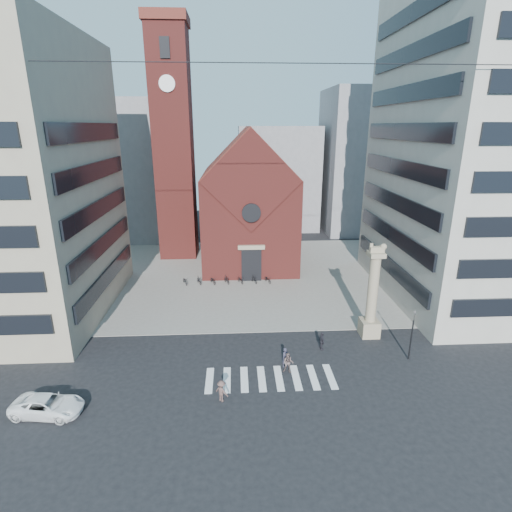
# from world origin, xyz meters

# --- Properties ---
(ground) EXTENTS (120.00, 120.00, 0.00)m
(ground) POSITION_xyz_m (0.00, 0.00, 0.00)
(ground) COLOR black
(ground) RESTS_ON ground
(piazza) EXTENTS (46.00, 30.00, 0.05)m
(piazza) POSITION_xyz_m (0.00, 19.00, 0.03)
(piazza) COLOR gray
(piazza) RESTS_ON ground
(zebra_crossing) EXTENTS (10.20, 3.20, 0.01)m
(zebra_crossing) POSITION_xyz_m (0.55, -3.00, 0.01)
(zebra_crossing) COLOR white
(zebra_crossing) RESTS_ON ground
(church) EXTENTS (12.00, 16.65, 18.00)m
(church) POSITION_xyz_m (0.00, 25.04, 7.98)
(church) COLOR maroon
(church) RESTS_ON ground
(campanile) EXTENTS (5.50, 5.50, 31.20)m
(campanile) POSITION_xyz_m (-10.00, 28.00, 15.74)
(campanile) COLOR maroon
(campanile) RESTS_ON ground
(building_right) EXTENTS (18.00, 22.00, 32.00)m
(building_right) POSITION_xyz_m (24.00, 12.00, 16.00)
(building_right) COLOR #ADA79D
(building_right) RESTS_ON ground
(bg_block_left) EXTENTS (16.00, 14.00, 22.00)m
(bg_block_left) POSITION_xyz_m (-20.00, 40.00, 11.00)
(bg_block_left) COLOR gray
(bg_block_left) RESTS_ON ground
(bg_block_mid) EXTENTS (14.00, 12.00, 18.00)m
(bg_block_mid) POSITION_xyz_m (6.00, 45.00, 9.00)
(bg_block_mid) COLOR gray
(bg_block_mid) RESTS_ON ground
(bg_block_right) EXTENTS (16.00, 14.00, 24.00)m
(bg_block_right) POSITION_xyz_m (22.00, 42.00, 12.00)
(bg_block_right) COLOR gray
(bg_block_right) RESTS_ON ground
(lion_column) EXTENTS (1.63, 1.60, 8.68)m
(lion_column) POSITION_xyz_m (10.01, 3.00, 3.46)
(lion_column) COLOR gray
(lion_column) RESTS_ON ground
(traffic_light) EXTENTS (0.13, 0.16, 4.30)m
(traffic_light) POSITION_xyz_m (12.00, -1.00, 2.29)
(traffic_light) COLOR black
(traffic_light) RESTS_ON ground
(white_car) EXTENTS (4.80, 2.66, 1.27)m
(white_car) POSITION_xyz_m (-14.35, -6.04, 0.64)
(white_car) COLOR white
(white_car) RESTS_ON ground
(pedestrian_0) EXTENTS (0.70, 0.65, 1.61)m
(pedestrian_0) POSITION_xyz_m (1.86, -1.49, 0.81)
(pedestrian_0) COLOR #312E41
(pedestrian_0) RESTS_ON ground
(pedestrian_1) EXTENTS (0.95, 0.83, 1.68)m
(pedestrian_1) POSITION_xyz_m (1.98, -2.30, 0.84)
(pedestrian_1) COLOR #574746
(pedestrian_1) RESTS_ON ground
(pedestrian_2) EXTENTS (0.54, 1.00, 1.62)m
(pedestrian_2) POSITION_xyz_m (5.23, 0.81, 0.81)
(pedestrian_2) COLOR #26242C
(pedestrian_2) RESTS_ON ground
(pedestrian_3) EXTENTS (1.16, 1.08, 1.58)m
(pedestrian_3) POSITION_xyz_m (-3.01, -5.36, 0.79)
(pedestrian_3) COLOR brown
(pedestrian_3) RESTS_ON ground
(scooter_0) EXTENTS (1.12, 1.65, 0.82)m
(scooter_0) POSITION_xyz_m (-7.96, 16.14, 0.46)
(scooter_0) COLOR black
(scooter_0) RESTS_ON piazza
(scooter_1) EXTENTS (0.99, 1.56, 0.91)m
(scooter_1) POSITION_xyz_m (-6.31, 16.14, 0.50)
(scooter_1) COLOR black
(scooter_1) RESTS_ON piazza
(scooter_2) EXTENTS (1.12, 1.65, 0.82)m
(scooter_2) POSITION_xyz_m (-4.66, 16.14, 0.46)
(scooter_2) COLOR black
(scooter_2) RESTS_ON piazza
(scooter_3) EXTENTS (0.99, 1.56, 0.91)m
(scooter_3) POSITION_xyz_m (-3.01, 16.14, 0.50)
(scooter_3) COLOR black
(scooter_3) RESTS_ON piazza
(scooter_4) EXTENTS (1.12, 1.65, 0.82)m
(scooter_4) POSITION_xyz_m (-1.37, 16.14, 0.46)
(scooter_4) COLOR black
(scooter_4) RESTS_ON piazza
(scooter_5) EXTENTS (0.99, 1.56, 0.91)m
(scooter_5) POSITION_xyz_m (0.28, 16.14, 0.50)
(scooter_5) COLOR black
(scooter_5) RESTS_ON piazza
(scooter_6) EXTENTS (1.12, 1.65, 0.82)m
(scooter_6) POSITION_xyz_m (1.93, 16.14, 0.46)
(scooter_6) COLOR black
(scooter_6) RESTS_ON piazza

